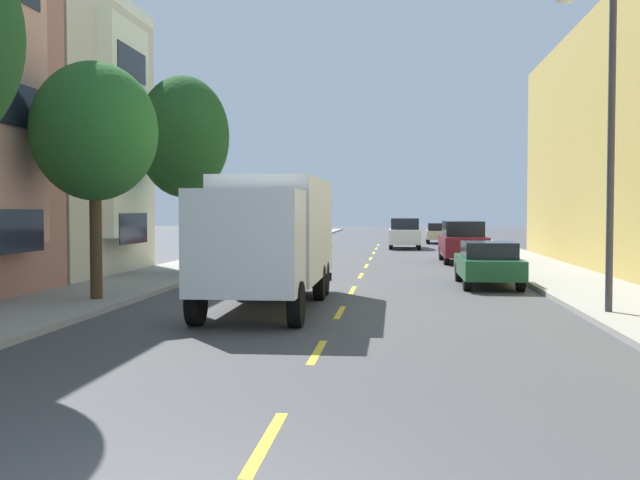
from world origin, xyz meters
TOP-DOWN VIEW (x-y plane):
  - ground_plane at (0.00, 30.00)m, footprint 160.00×160.00m
  - sidewalk_left at (-7.10, 28.00)m, footprint 3.20×120.00m
  - sidewalk_right at (7.10, 28.00)m, footprint 3.20×120.00m
  - lane_centerline_dashes at (0.00, 24.50)m, footprint 0.14×47.20m
  - street_tree_second at (-6.40, 12.94)m, footprint 3.22×3.22m
  - street_tree_third at (-6.40, 20.91)m, footprint 3.33×3.33m
  - street_lamp at (5.96, 11.73)m, footprint 1.35×0.28m
  - delivery_box_truck at (-1.80, 12.92)m, footprint 2.43×7.99m
  - parked_suv_burgundy at (4.37, 29.62)m, footprint 2.01×4.82m
  - parked_sedan_forest at (4.23, 18.60)m, footprint 1.81×4.50m
  - parked_pickup_teal at (-4.48, 42.03)m, footprint 2.05×5.32m
  - parked_pickup_sky at (-4.38, 21.39)m, footprint 2.11×5.34m
  - parked_hatchback_red at (-4.44, 34.43)m, footprint 1.81×4.03m
  - parked_hatchback_champagne at (4.33, 50.01)m, footprint 1.81×4.03m
  - moving_white_sedan at (1.80, 42.22)m, footprint 1.95×4.80m

SIDE VIEW (x-z plane):
  - ground_plane at x=0.00m, z-range 0.00..0.00m
  - lane_centerline_dashes at x=0.00m, z-range 0.00..0.01m
  - sidewalk_left at x=-7.10m, z-range 0.00..0.14m
  - sidewalk_right at x=7.10m, z-range 0.00..0.14m
  - parked_sedan_forest at x=4.23m, z-range 0.03..1.46m
  - parked_hatchback_red at x=-4.44m, z-range 0.01..1.51m
  - parked_hatchback_champagne at x=4.33m, z-range 0.01..1.51m
  - parked_pickup_teal at x=-4.48m, z-range -0.04..1.69m
  - parked_pickup_sky at x=-4.38m, z-range -0.04..1.69m
  - parked_suv_burgundy at x=4.37m, z-range 0.02..1.95m
  - moving_white_sedan at x=1.80m, z-range 0.02..1.95m
  - delivery_box_truck at x=-1.80m, z-range 0.24..3.48m
  - street_lamp at x=5.96m, z-range 0.69..7.94m
  - street_tree_second at x=-6.40m, z-range 1.39..7.48m
  - street_tree_third at x=-6.40m, z-range 1.51..8.67m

